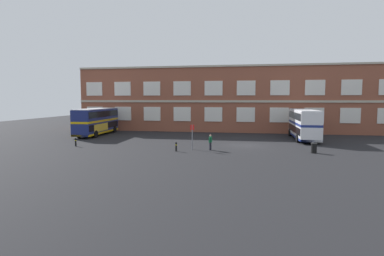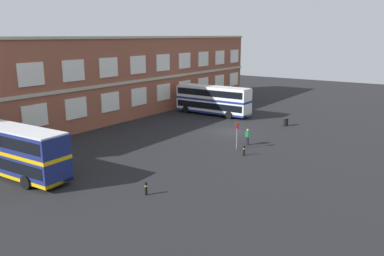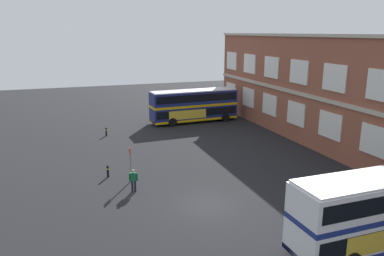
# 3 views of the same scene
# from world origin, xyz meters

# --- Properties ---
(ground_plane) EXTENTS (120.00, 120.00, 0.00)m
(ground_plane) POSITION_xyz_m (0.00, 2.00, 0.00)
(ground_plane) COLOR black
(brick_terminal_building) EXTENTS (57.64, 8.19, 10.97)m
(brick_terminal_building) POSITION_xyz_m (-0.29, 17.98, 5.34)
(brick_terminal_building) COLOR brown
(brick_terminal_building) RESTS_ON ground
(double_decker_near) EXTENTS (3.25, 11.11, 4.07)m
(double_decker_near) POSITION_xyz_m (-22.63, 7.02, 2.15)
(double_decker_near) COLOR navy
(double_decker_near) RESTS_ON ground
(double_decker_middle) EXTENTS (2.98, 11.03, 4.07)m
(double_decker_middle) POSITION_xyz_m (7.64, 7.09, 2.15)
(double_decker_middle) COLOR silver
(double_decker_middle) RESTS_ON ground
(waiting_passenger) EXTENTS (0.33, 0.64, 1.70)m
(waiting_passenger) POSITION_xyz_m (-3.71, -4.26, 0.93)
(waiting_passenger) COLOR black
(waiting_passenger) RESTS_ON ground
(bus_stand_flag) EXTENTS (0.44, 0.10, 2.70)m
(bus_stand_flag) POSITION_xyz_m (-5.73, -4.09, 1.64)
(bus_stand_flag) COLOR slate
(bus_stand_flag) RESTS_ON ground
(station_litter_bin) EXTENTS (0.60, 0.60, 1.03)m
(station_litter_bin) POSITION_xyz_m (6.91, -4.17, 0.52)
(station_litter_bin) COLOR black
(station_litter_bin) RESTS_ON ground
(safety_bollard_west) EXTENTS (0.19, 0.19, 0.95)m
(safety_bollard_west) POSITION_xyz_m (-7.17, -5.66, 0.49)
(safety_bollard_west) COLOR black
(safety_bollard_west) RESTS_ON ground
(safety_bollard_east) EXTENTS (0.19, 0.19, 0.95)m
(safety_bollard_east) POSITION_xyz_m (-19.51, -4.33, 0.49)
(safety_bollard_east) COLOR black
(safety_bollard_east) RESTS_ON ground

